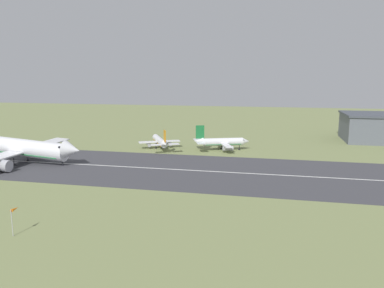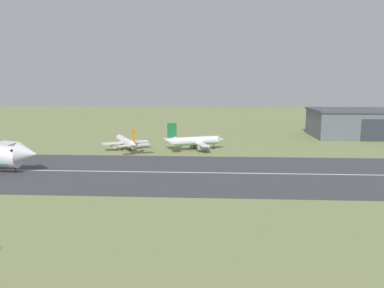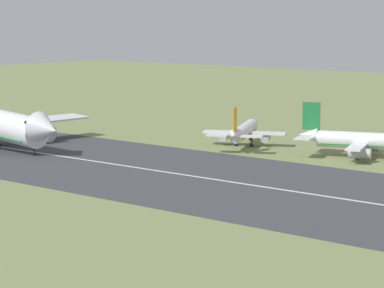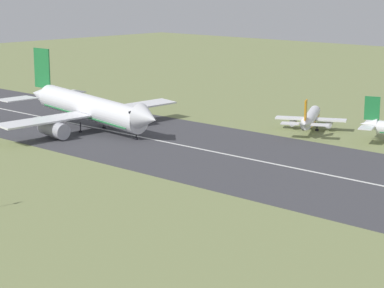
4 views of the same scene
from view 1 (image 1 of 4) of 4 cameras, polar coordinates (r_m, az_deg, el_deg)
ground_plane at (r=62.09m, az=2.60°, el=-17.47°), size 634.82×634.82×0.00m
runway_strip at (r=114.88m, az=7.44°, el=-4.41°), size 394.82×44.96×0.06m
runway_centreline at (r=114.88m, az=7.44°, el=-4.39°), size 355.33×0.70×0.01m
airplane_landing at (r=138.98m, az=-24.92°, el=-0.55°), size 46.85×50.49×18.39m
airplane_parked_west at (r=149.09m, az=4.60°, el=0.28°), size 23.19×19.39×10.15m
airplane_parked_centre at (r=152.85m, az=-4.94°, el=0.46°), size 18.88×24.83×9.00m
windsock_pole at (r=77.13m, az=-25.43°, el=-9.17°), size 0.60×2.07×5.15m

